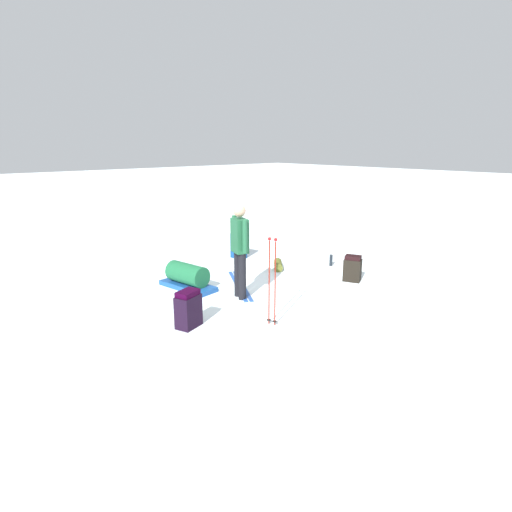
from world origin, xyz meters
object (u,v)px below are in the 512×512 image
at_px(backpack_large_dark, 352,269).
at_px(thermos_bottle, 331,260).
at_px(skier_standing, 240,246).
at_px(backpack_bright, 239,244).
at_px(ski_pair_near, 240,285).
at_px(sleeping_mat_rolled, 278,265).
at_px(ski_poles_planted_near, 272,277).
at_px(gear_sled, 188,277).
at_px(backpack_small_spare, 188,309).

relative_size(backpack_large_dark, thermos_bottle, 2.06).
xyz_separation_m(skier_standing, thermos_bottle, (0.22, -2.88, -0.82)).
xyz_separation_m(backpack_large_dark, backpack_bright, (2.95, 0.55, 0.08)).
bearing_deg(ski_pair_near, backpack_bright, -39.04).
relative_size(ski_pair_near, sleeping_mat_rolled, 3.09).
distance_m(backpack_large_dark, ski_poles_planted_near, 2.81).
xyz_separation_m(gear_sled, sleeping_mat_rolled, (-0.22, -2.24, -0.13)).
xyz_separation_m(backpack_bright, sleeping_mat_rolled, (-1.32, -0.05, -0.25)).
bearing_deg(gear_sled, skier_standing, -158.34).
bearing_deg(backpack_bright, ski_poles_planted_near, 147.66).
bearing_deg(gear_sled, backpack_large_dark, -124.00).
bearing_deg(ski_pair_near, backpack_large_dark, -124.17).
height_order(ski_poles_planted_near, sleeping_mat_rolled, ski_poles_planted_near).
xyz_separation_m(backpack_large_dark, sleeping_mat_rolled, (1.63, 0.50, -0.17)).
distance_m(ski_pair_near, backpack_bright, 2.16).
height_order(ski_pair_near, backpack_small_spare, backpack_small_spare).
distance_m(backpack_small_spare, sleeping_mat_rolled, 3.49).
xyz_separation_m(ski_poles_planted_near, sleeping_mat_rolled, (2.10, -2.22, -0.67)).
bearing_deg(ski_poles_planted_near, skier_standing, -17.99).
height_order(gear_sled, sleeping_mat_rolled, gear_sled).
xyz_separation_m(skier_standing, backpack_bright, (2.18, -1.76, -0.62)).
bearing_deg(backpack_bright, skier_standing, 140.98).
relative_size(gear_sled, thermos_bottle, 4.85).
relative_size(backpack_bright, ski_poles_planted_near, 0.50).
bearing_deg(skier_standing, sleeping_mat_rolled, -64.81).
xyz_separation_m(backpack_bright, thermos_bottle, (-1.96, -1.12, -0.21)).
bearing_deg(skier_standing, gear_sled, 21.66).
distance_m(backpack_large_dark, backpack_bright, 3.00).
relative_size(skier_standing, backpack_small_spare, 2.93).
bearing_deg(ski_pair_near, sleeping_mat_rolled, -76.40).
bearing_deg(thermos_bottle, ski_pair_near, 83.19).
height_order(backpack_small_spare, ski_poles_planted_near, ski_poles_planted_near).
bearing_deg(backpack_large_dark, ski_poles_planted_near, 99.87).
height_order(backpack_bright, ski_poles_planted_near, ski_poles_planted_near).
distance_m(backpack_large_dark, backpack_small_spare, 3.74).
relative_size(skier_standing, backpack_bright, 2.48).
height_order(backpack_small_spare, gear_sled, backpack_small_spare).
bearing_deg(ski_poles_planted_near, ski_pair_near, -24.97).
distance_m(backpack_large_dark, thermos_bottle, 1.15).
height_order(ski_poles_planted_near, thermos_bottle, ski_poles_planted_near).
height_order(ski_pair_near, backpack_large_dark, backpack_large_dark).
bearing_deg(gear_sled, backpack_small_spare, 147.42).
bearing_deg(thermos_bottle, sleeping_mat_rolled, 59.48).
bearing_deg(backpack_bright, sleeping_mat_rolled, -177.94).
distance_m(skier_standing, backpack_bright, 2.87).
bearing_deg(ski_pair_near, ski_poles_planted_near, 155.03).
bearing_deg(ski_poles_planted_near, backpack_small_spare, 52.22).
bearing_deg(backpack_large_dark, ski_pair_near, 55.83).
height_order(backpack_large_dark, gear_sled, backpack_large_dark).
relative_size(backpack_large_dark, backpack_small_spare, 0.92).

